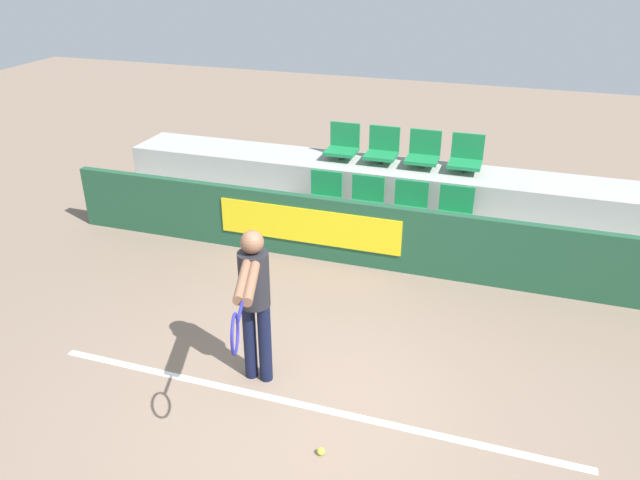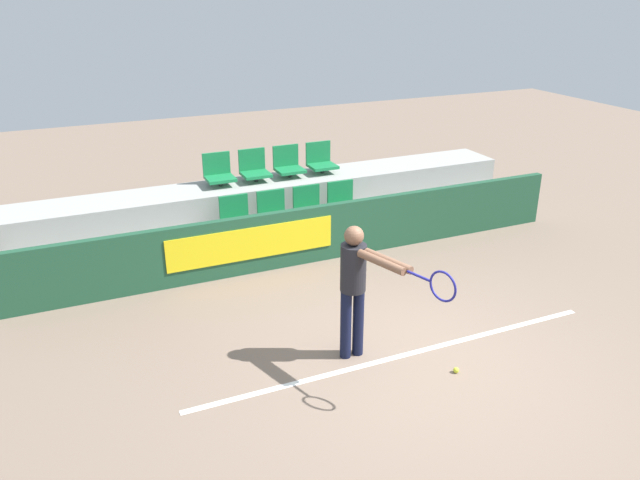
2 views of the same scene
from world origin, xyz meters
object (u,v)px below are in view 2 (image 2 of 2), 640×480
Objects in this scene: stadium_chair_2 at (309,206)px; stadium_chair_6 at (288,164)px; tennis_ball at (456,370)px; stadium_chair_7 at (321,161)px; stadium_chair_5 at (254,168)px; stadium_chair_1 at (273,211)px; stadium_chair_3 at (343,201)px; stadium_chair_0 at (236,217)px; tennis_player at (358,281)px; stadium_chair_4 at (219,173)px.

stadium_chair_2 is 1.04m from stadium_chair_6.
stadium_chair_6 reaches higher than tennis_ball.
stadium_chair_7 is at bearing 56.24° from stadium_chair_2.
stadium_chair_5 reaches higher than tennis_ball.
stadium_chair_5 reaches higher than stadium_chair_2.
stadium_chair_1 is 1.24m from stadium_chair_3.
stadium_chair_7 is at bearing 0.00° from stadium_chair_6.
stadium_chair_3 is 4.21m from tennis_ball.
stadium_chair_1 is (0.62, 0.00, 0.00)m from stadium_chair_0.
tennis_player reaches higher than stadium_chair_7.
stadium_chair_1 is at bearing -56.24° from stadium_chair_4.
stadium_chair_5 is (0.62, 0.00, 0.00)m from stadium_chair_4.
stadium_chair_4 is at bearing 180.00° from stadium_chair_7.
stadium_chair_4 reaches higher than stadium_chair_1.
stadium_chair_6 is at bearing 123.76° from stadium_chair_3.
tennis_player is (-0.83, -4.33, -0.13)m from stadium_chair_6.
stadium_chair_0 is at bearing 180.00° from stadium_chair_1.
stadium_chair_3 is 3.71m from tennis_player.
stadium_chair_4 is (-0.62, 0.93, 0.46)m from stadium_chair_1.
stadium_chair_4 reaches higher than stadium_chair_0.
stadium_chair_2 is 1.21m from stadium_chair_5.
stadium_chair_3 is at bearing 0.00° from stadium_chair_1.
stadium_chair_6 is 4.41m from tennis_player.
tennis_player is at bearing -103.79° from stadium_chair_2.
tennis_ball is at bearing -89.25° from stadium_chair_6.
stadium_chair_7 is (1.87, 0.00, 0.00)m from stadium_chair_4.
tennis_ball is (-0.56, -5.06, -1.10)m from stadium_chair_7.
tennis_ball is (0.90, -0.73, -0.97)m from tennis_player.
tennis_player is (-1.46, -4.33, -0.13)m from stadium_chair_7.
stadium_chair_2 is at bearing -123.76° from stadium_chair_7.
stadium_chair_0 is at bearing -123.76° from stadium_chair_5.
stadium_chair_6 is (1.24, 0.00, 0.00)m from stadium_chair_4.
stadium_chair_2 is at bearing 90.92° from tennis_ball.
stadium_chair_4 reaches higher than tennis_ball.
tennis_ball is (-0.56, -4.12, -0.64)m from stadium_chair_3.
stadium_chair_6 reaches higher than stadium_chair_2.
stadium_chair_6 is (0.62, 0.93, 0.46)m from stadium_chair_1.
tennis_ball is at bearing -97.67° from stadium_chair_3.
stadium_chair_2 is (0.62, 0.00, 0.00)m from stadium_chair_1.
stadium_chair_2 is at bearing 58.55° from tennis_player.
stadium_chair_3 is at bearing 49.14° from tennis_player.
stadium_chair_6 is (0.62, 0.00, 0.00)m from stadium_chair_5.
stadium_chair_5 is at bearing 69.53° from tennis_player.
tennis_ball is at bearing -56.59° from tennis_player.
stadium_chair_7 is (1.24, 0.00, 0.00)m from stadium_chair_5.
stadium_chair_6 reaches higher than stadium_chair_1.
stadium_chair_3 is 1.00× the size of stadium_chair_7.
stadium_chair_3 is 7.96× the size of tennis_ball.
stadium_chair_0 is at bearing 107.62° from tennis_ball.
tennis_player is at bearing 141.08° from tennis_ball.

